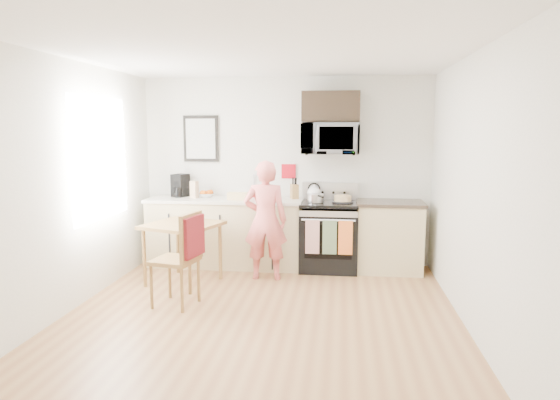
# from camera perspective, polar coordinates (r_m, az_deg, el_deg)

# --- Properties ---
(floor) EXTENTS (4.60, 4.60, 0.00)m
(floor) POSITION_cam_1_polar(r_m,az_deg,el_deg) (5.07, -2.48, -13.76)
(floor) COLOR #8F5C37
(floor) RESTS_ON ground
(back_wall) EXTENTS (4.00, 0.04, 2.60)m
(back_wall) POSITION_cam_1_polar(r_m,az_deg,el_deg) (7.00, 0.60, 3.31)
(back_wall) COLOR white
(back_wall) RESTS_ON floor
(front_wall) EXTENTS (4.00, 0.04, 2.60)m
(front_wall) POSITION_cam_1_polar(r_m,az_deg,el_deg) (2.53, -11.39, -5.45)
(front_wall) COLOR white
(front_wall) RESTS_ON floor
(left_wall) EXTENTS (0.04, 4.60, 2.60)m
(left_wall) POSITION_cam_1_polar(r_m,az_deg,el_deg) (5.44, -23.81, 1.23)
(left_wall) COLOR white
(left_wall) RESTS_ON floor
(right_wall) EXTENTS (0.04, 4.60, 2.60)m
(right_wall) POSITION_cam_1_polar(r_m,az_deg,el_deg) (4.82, 21.55, 0.56)
(right_wall) COLOR white
(right_wall) RESTS_ON floor
(ceiling) EXTENTS (4.00, 4.60, 0.04)m
(ceiling) POSITION_cam_1_polar(r_m,az_deg,el_deg) (4.76, -2.68, 16.73)
(ceiling) COLOR white
(ceiling) RESTS_ON back_wall
(window) EXTENTS (0.06, 1.40, 1.50)m
(window) POSITION_cam_1_polar(r_m,az_deg,el_deg) (6.10, -19.80, 4.48)
(window) COLOR silver
(window) RESTS_ON left_wall
(cabinet_left) EXTENTS (2.10, 0.60, 0.90)m
(cabinet_left) POSITION_cam_1_polar(r_m,az_deg,el_deg) (6.97, -6.26, -3.82)
(cabinet_left) COLOR #CDBC83
(cabinet_left) RESTS_ON floor
(countertop_left) EXTENTS (2.14, 0.64, 0.04)m
(countertop_left) POSITION_cam_1_polar(r_m,az_deg,el_deg) (6.89, -6.32, 0.00)
(countertop_left) COLOR beige
(countertop_left) RESTS_ON cabinet_left
(cabinet_right) EXTENTS (0.84, 0.60, 0.90)m
(cabinet_right) POSITION_cam_1_polar(r_m,az_deg,el_deg) (6.82, 12.35, -4.24)
(cabinet_right) COLOR #CDBC83
(cabinet_right) RESTS_ON floor
(countertop_right) EXTENTS (0.88, 0.64, 0.04)m
(countertop_right) POSITION_cam_1_polar(r_m,az_deg,el_deg) (6.73, 12.47, -0.33)
(countertop_right) COLOR black
(countertop_right) RESTS_ON cabinet_right
(range) EXTENTS (0.76, 0.70, 1.16)m
(range) POSITION_cam_1_polar(r_m,az_deg,el_deg) (6.77, 5.59, -4.29)
(range) COLOR black
(range) RESTS_ON floor
(microwave) EXTENTS (0.76, 0.51, 0.42)m
(microwave) POSITION_cam_1_polar(r_m,az_deg,el_deg) (6.72, 5.77, 7.00)
(microwave) COLOR #B6B7BB
(microwave) RESTS_ON back_wall
(upper_cabinet) EXTENTS (0.76, 0.35, 0.40)m
(upper_cabinet) POSITION_cam_1_polar(r_m,az_deg,el_deg) (6.77, 5.83, 10.56)
(upper_cabinet) COLOR black
(upper_cabinet) RESTS_ON back_wall
(wall_art) EXTENTS (0.50, 0.04, 0.65)m
(wall_art) POSITION_cam_1_polar(r_m,az_deg,el_deg) (7.19, -9.03, 6.93)
(wall_art) COLOR black
(wall_art) RESTS_ON back_wall
(wall_trivet) EXTENTS (0.20, 0.02, 0.20)m
(wall_trivet) POSITION_cam_1_polar(r_m,az_deg,el_deg) (6.98, 0.99, 3.30)
(wall_trivet) COLOR #B10F1C
(wall_trivet) RESTS_ON back_wall
(person) EXTENTS (0.57, 0.40, 1.51)m
(person) POSITION_cam_1_polar(r_m,az_deg,el_deg) (6.26, -1.68, -2.32)
(person) COLOR #E13D3F
(person) RESTS_ON floor
(dining_table) EXTENTS (0.87, 0.87, 0.75)m
(dining_table) POSITION_cam_1_polar(r_m,az_deg,el_deg) (6.21, -11.08, -3.43)
(dining_table) COLOR brown
(dining_table) RESTS_ON floor
(chair) EXTENTS (0.55, 0.51, 1.02)m
(chair) POSITION_cam_1_polar(r_m,az_deg,el_deg) (5.37, -10.65, -5.27)
(chair) COLOR brown
(chair) RESTS_ON floor
(knife_block) EXTENTS (0.13, 0.15, 0.20)m
(knife_block) POSITION_cam_1_polar(r_m,az_deg,el_deg) (6.82, 1.66, 0.98)
(knife_block) COLOR brown
(knife_block) RESTS_ON countertop_left
(utensil_crock) EXTENTS (0.11, 0.11, 0.32)m
(utensil_crock) POSITION_cam_1_polar(r_m,az_deg,el_deg) (7.01, -2.81, 1.41)
(utensil_crock) COLOR #B10F1C
(utensil_crock) RESTS_ON countertop_left
(fruit_bowl) EXTENTS (0.26, 0.26, 0.10)m
(fruit_bowl) POSITION_cam_1_polar(r_m,az_deg,el_deg) (7.07, -8.41, 0.66)
(fruit_bowl) COLOR white
(fruit_bowl) RESTS_ON countertop_left
(milk_carton) EXTENTS (0.11, 0.11, 0.23)m
(milk_carton) POSITION_cam_1_polar(r_m,az_deg,el_deg) (7.01, -9.76, 1.20)
(milk_carton) COLOR tan
(milk_carton) RESTS_ON countertop_left
(coffee_maker) EXTENTS (0.24, 0.29, 0.32)m
(coffee_maker) POSITION_cam_1_polar(r_m,az_deg,el_deg) (7.16, -11.34, 1.57)
(coffee_maker) COLOR black
(coffee_maker) RESTS_ON countertop_left
(bread_bag) EXTENTS (0.28, 0.15, 0.10)m
(bread_bag) POSITION_cam_1_polar(r_m,az_deg,el_deg) (6.74, -4.84, 0.44)
(bread_bag) COLOR tan
(bread_bag) RESTS_ON countertop_left
(cake) EXTENTS (0.28, 0.28, 0.09)m
(cake) POSITION_cam_1_polar(r_m,az_deg,el_deg) (6.64, 7.18, 0.11)
(cake) COLOR black
(cake) RESTS_ON range
(kettle) EXTENTS (0.19, 0.19, 0.24)m
(kettle) POSITION_cam_1_polar(r_m,az_deg,el_deg) (6.81, 3.90, 0.85)
(kettle) COLOR white
(kettle) RESTS_ON range
(pot) EXTENTS (0.23, 0.36, 0.11)m
(pot) POSITION_cam_1_polar(r_m,az_deg,el_deg) (6.61, 4.08, 0.22)
(pot) COLOR #B6B7BB
(pot) RESTS_ON range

